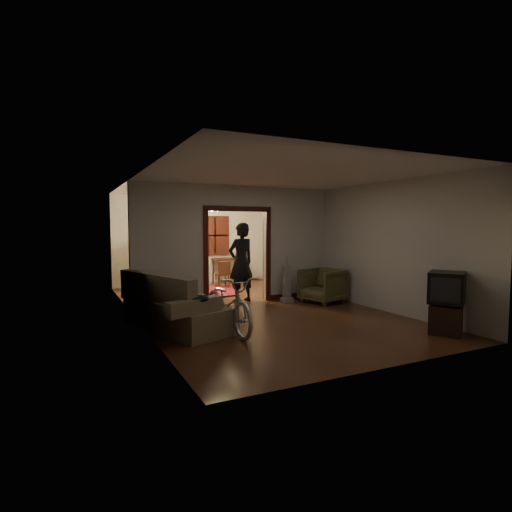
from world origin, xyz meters
TOP-DOWN VIEW (x-y plane):
  - floor at (0.00, 0.00)m, footprint 5.00×8.50m
  - ceiling at (0.00, 0.00)m, footprint 5.00×8.50m
  - wall_back at (0.00, 4.25)m, footprint 5.00×0.02m
  - wall_left at (-2.50, 0.00)m, footprint 0.02×8.50m
  - wall_right at (2.50, 0.00)m, footprint 0.02×8.50m
  - partition_wall at (0.00, 0.75)m, footprint 5.00×0.14m
  - door_casing at (0.00, 0.75)m, footprint 1.74×0.20m
  - far_window at (0.70, 4.21)m, footprint 0.98×0.06m
  - chandelier at (0.00, 2.50)m, footprint 0.24×0.24m
  - light_switch at (1.05, 0.68)m, footprint 0.08×0.01m
  - sofa at (-1.94, -1.08)m, footprint 1.65×2.40m
  - rolled_paper at (-1.84, -0.78)m, footprint 0.11×0.84m
  - jacket at (-1.89, -1.99)m, footprint 0.47×0.36m
  - bicycle at (-1.20, -1.66)m, footprint 0.70×1.92m
  - armchair at (1.85, -0.18)m, footprint 1.10×1.08m
  - tv_stand at (2.11, -3.42)m, footprint 0.73×0.72m
  - crt_tv at (2.11, -3.42)m, footprint 0.82×0.81m
  - vacuum at (1.11, 0.26)m, footprint 0.32×0.28m
  - person at (0.13, 0.80)m, footprint 0.79×0.61m
  - oriental_rug at (0.02, 2.67)m, footprint 1.95×2.26m
  - locker at (-1.13, 3.67)m, footprint 0.81×0.48m
  - globe at (-1.13, 3.67)m, footprint 0.29×0.29m
  - desk at (1.09, 3.88)m, footprint 1.20×0.85m
  - desk_chair at (0.53, 3.10)m, footprint 0.41×0.41m

SIDE VIEW (x-z plane):
  - floor at x=0.00m, z-range -0.01..0.01m
  - oriental_rug at x=0.02m, z-range 0.00..0.01m
  - tv_stand at x=2.11m, z-range 0.00..0.50m
  - desk_chair at x=0.53m, z-range 0.00..0.79m
  - desk at x=1.09m, z-range 0.00..0.80m
  - armchair at x=1.85m, z-range 0.00..0.83m
  - vacuum at x=1.11m, z-range 0.00..0.89m
  - bicycle at x=-1.20m, z-range 0.00..1.00m
  - sofa at x=-1.94m, z-range 0.00..1.01m
  - rolled_paper at x=-1.84m, z-range 0.48..0.58m
  - jacket at x=-1.89m, z-range 0.61..0.75m
  - locker at x=-1.13m, z-range 0.00..1.59m
  - crt_tv at x=2.11m, z-range 0.53..1.07m
  - person at x=0.13m, z-range 0.00..1.93m
  - door_casing at x=0.00m, z-range -0.06..2.26m
  - light_switch at x=1.05m, z-range 1.19..1.31m
  - wall_back at x=0.00m, z-range 0.00..2.80m
  - wall_left at x=-2.50m, z-range 0.00..2.80m
  - wall_right at x=2.50m, z-range 0.00..2.80m
  - partition_wall at x=0.00m, z-range 0.00..2.80m
  - far_window at x=0.70m, z-range 0.91..2.19m
  - globe at x=-1.13m, z-range 1.80..2.08m
  - chandelier at x=0.00m, z-range 2.23..2.47m
  - ceiling at x=0.00m, z-range 2.79..2.80m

